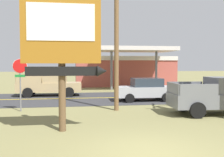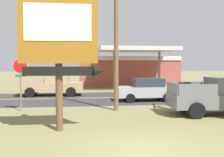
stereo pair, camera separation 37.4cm
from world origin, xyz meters
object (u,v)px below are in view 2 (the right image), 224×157
object	(u,v)px
gas_station	(127,70)
pickup_tan_on_road	(53,84)
utility_pole	(116,23)
stop_sign	(20,75)
motel_sign	(60,41)
pickup_grey_parked_on_lawn	(221,96)
car_silver_far_lane	(146,89)

from	to	relation	value
gas_station	pickup_tan_on_road	distance (m)	13.19
utility_pole	pickup_tan_on_road	distance (m)	9.66
stop_sign	utility_pole	size ratio (longest dim) A/B	0.32
stop_sign	pickup_tan_on_road	xyz separation A→B (m)	(1.05, 7.21, -1.06)
motel_sign	gas_station	distance (m)	23.46
motel_sign	pickup_grey_parked_on_lawn	world-z (taller)	motel_sign
motel_sign	pickup_tan_on_road	bearing A→B (deg)	97.02
pickup_grey_parked_on_lawn	utility_pole	bearing A→B (deg)	160.04
stop_sign	pickup_grey_parked_on_lawn	world-z (taller)	stop_sign
motel_sign	gas_station	xyz separation A→B (m)	(6.73, 22.41, -1.60)
gas_station	pickup_grey_parked_on_lawn	bearing A→B (deg)	-86.03
gas_station	car_silver_far_lane	bearing A→B (deg)	-94.76
motel_sign	car_silver_far_lane	size ratio (longest dim) A/B	1.31
car_silver_far_lane	gas_station	bearing A→B (deg)	85.24
motel_sign	car_silver_far_lane	xyz separation A→B (m)	(5.54, 8.15, -2.72)
gas_station	utility_pole	bearing A→B (deg)	-102.30
pickup_grey_parked_on_lawn	pickup_tan_on_road	size ratio (longest dim) A/B	1.02
pickup_grey_parked_on_lawn	stop_sign	bearing A→B (deg)	167.56
utility_pole	gas_station	distance (m)	18.58
pickup_grey_parked_on_lawn	pickup_tan_on_road	distance (m)	13.55
motel_sign	gas_station	bearing A→B (deg)	73.28
utility_pole	pickup_tan_on_road	world-z (taller)	utility_pole
motel_sign	pickup_tan_on_road	distance (m)	12.51
motel_sign	pickup_grey_parked_on_lawn	bearing A→B (deg)	17.72
gas_station	car_silver_far_lane	size ratio (longest dim) A/B	2.86
motel_sign	pickup_tan_on_road	world-z (taller)	motel_sign
utility_pole	gas_station	size ratio (longest dim) A/B	0.78
stop_sign	motel_sign	bearing A→B (deg)	-62.71
pickup_grey_parked_on_lawn	car_silver_far_lane	xyz separation A→B (m)	(-2.56, 5.56, -0.13)
pickup_grey_parked_on_lawn	gas_station	bearing A→B (deg)	93.97
stop_sign	utility_pole	bearing A→B (deg)	-4.62
motel_sign	stop_sign	bearing A→B (deg)	117.29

